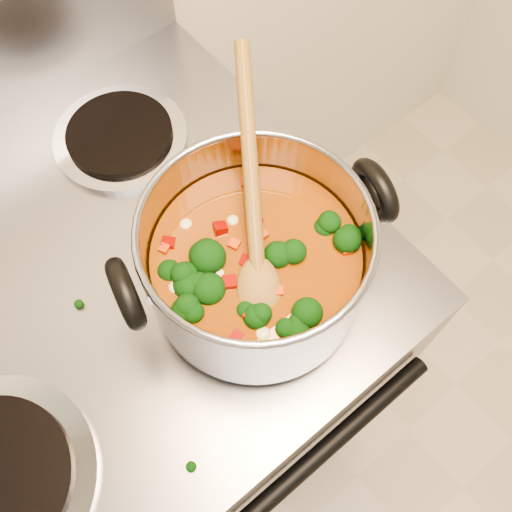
{
  "coord_description": "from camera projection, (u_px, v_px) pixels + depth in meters",
  "views": [
    {
      "loc": [
        0.08,
        0.8,
        1.56
      ],
      "look_at": [
        0.25,
        1.01,
        1.01
      ],
      "focal_mm": 40.0,
      "sensor_mm": 36.0,
      "label": 1
    }
  ],
  "objects": [
    {
      "name": "electric_range",
      "position": [
        135.0,
        380.0,
        1.1
      ],
      "size": [
        0.74,
        0.67,
        1.08
      ],
      "color": "gray",
      "rests_on": "ground"
    },
    {
      "name": "stockpot",
      "position": [
        255.0,
        261.0,
        0.62
      ],
      "size": [
        0.31,
        0.25,
        0.15
      ],
      "rotation": [
        0.0,
        0.0,
        -0.24
      ],
      "color": "#A0A0A8",
      "rests_on": "electric_range"
    },
    {
      "name": "wooden_spoon",
      "position": [
        255.0,
        226.0,
        0.6
      ],
      "size": [
        0.2,
        0.26,
        0.13
      ],
      "rotation": [
        0.0,
        0.0,
        0.96
      ],
      "color": "olive",
      "rests_on": "stockpot"
    },
    {
      "name": "cooktop_crumbs",
      "position": [
        317.0,
        205.0,
        0.74
      ],
      "size": [
        0.11,
        0.27,
        0.01
      ],
      "color": "black",
      "rests_on": "electric_range"
    }
  ]
}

